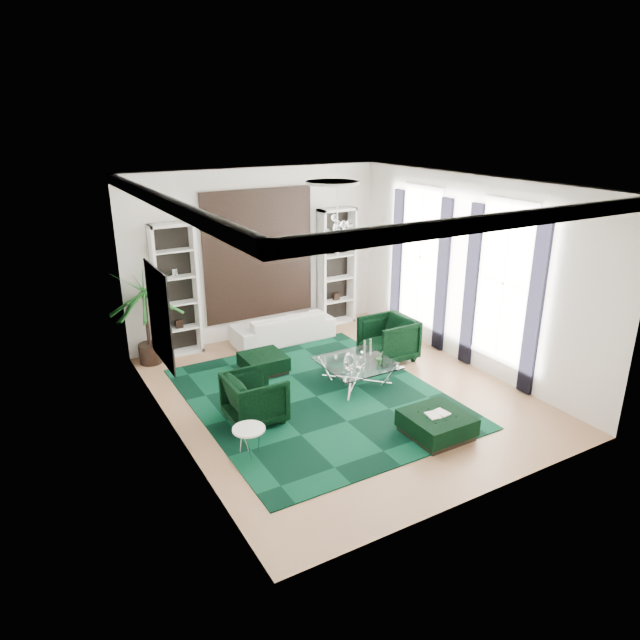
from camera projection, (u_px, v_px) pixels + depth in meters
floor at (339, 394)px, 10.50m from camera, size 6.00×7.00×0.02m
ceiling at (342, 182)px, 9.20m from camera, size 6.00×7.00×0.02m
wall_back at (258, 254)px, 12.71m from camera, size 6.00×0.02×3.80m
wall_front at (491, 368)px, 6.99m from camera, size 6.00×0.02×3.80m
wall_left at (168, 325)px, 8.44m from camera, size 0.02×7.00×3.80m
wall_right at (470, 272)px, 11.26m from camera, size 0.02×7.00×3.80m
crown_molding at (342, 189)px, 9.24m from camera, size 6.00×7.00×0.18m
ceiling_medallion at (332, 183)px, 9.46m from camera, size 0.90×0.90×0.05m
tapestry at (259, 255)px, 12.67m from camera, size 2.50×0.06×2.80m
shelving_left at (176, 291)px, 11.81m from camera, size 0.90×0.38×2.80m
shelving_right at (337, 267)px, 13.64m from camera, size 0.90×0.38×2.80m
painting at (160, 316)px, 8.97m from camera, size 0.04×1.30×1.60m
window_near at (504, 283)px, 10.52m from camera, size 0.03×1.10×2.90m
curtain_near_a at (535, 308)px, 9.95m from camera, size 0.07×0.30×3.25m
curtain_near_b at (471, 286)px, 11.23m from camera, size 0.07×0.30×3.25m
window_far at (420, 257)px, 12.48m from camera, size 0.03×1.10×2.90m
curtain_far_a at (442, 276)px, 11.91m from camera, size 0.07×0.30×3.25m
curtain_far_b at (397, 261)px, 13.18m from camera, size 0.07×0.30×3.25m
rug at (316, 397)px, 10.34m from camera, size 4.20×5.00×0.02m
sofa at (283, 327)px, 12.84m from camera, size 2.28×0.89×0.66m
armchair_left at (255, 398)px, 9.43m from camera, size 0.92×0.89×0.84m
armchair_right at (388, 339)px, 11.82m from camera, size 0.99×0.97×0.91m
coffee_table at (357, 373)px, 10.81m from camera, size 1.30×1.30×0.45m
ottoman_side at (263, 363)px, 11.32m from camera, size 0.81×0.81×0.36m
ottoman_front at (436, 425)px, 9.05m from camera, size 0.95×0.95×0.38m
book at (437, 414)px, 8.98m from camera, size 0.37×0.25×0.03m
side_table at (249, 443)px, 8.47m from camera, size 0.49×0.49×0.47m
palm at (145, 305)px, 11.37m from camera, size 1.56×1.56×2.49m
chandelier at (337, 233)px, 10.12m from camera, size 0.73×0.73×0.66m
table_plant at (380, 357)px, 10.62m from camera, size 0.14×0.11×0.25m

